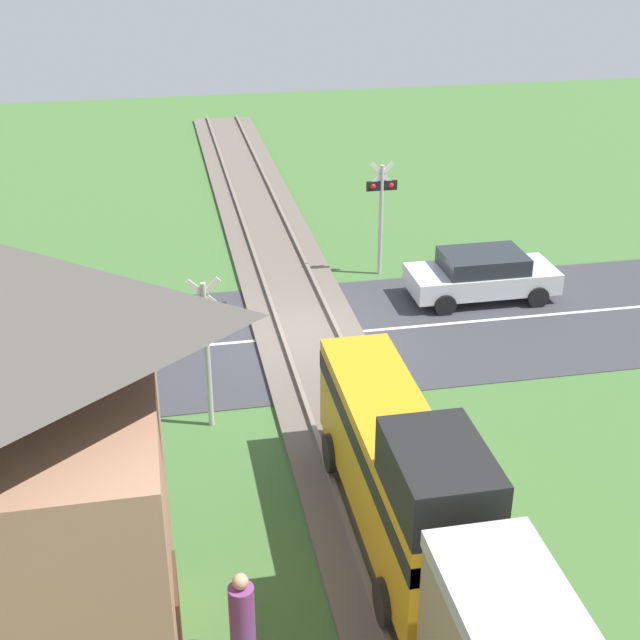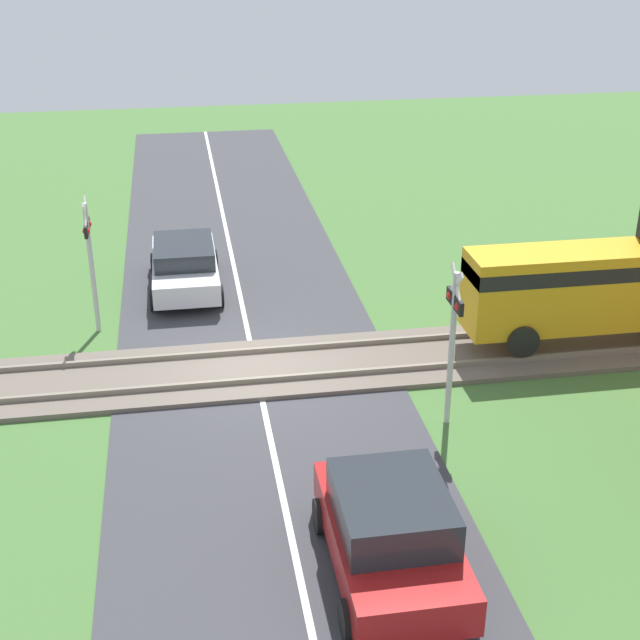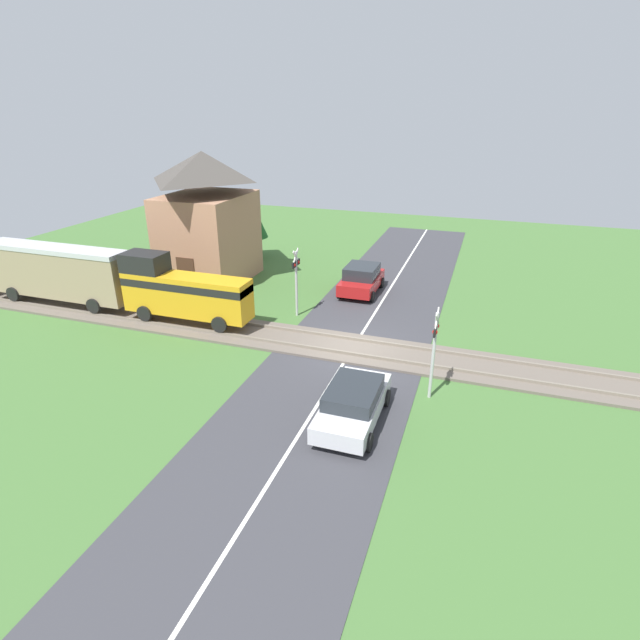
% 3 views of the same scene
% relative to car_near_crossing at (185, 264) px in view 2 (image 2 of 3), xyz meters
% --- Properties ---
extents(ground_plane, '(60.00, 60.00, 0.00)m').
position_rel_car_near_crossing_xyz_m(ground_plane, '(5.18, 1.44, -0.73)').
color(ground_plane, '#426B33').
extents(road_surface, '(48.00, 6.40, 0.02)m').
position_rel_car_near_crossing_xyz_m(road_surface, '(5.18, 1.44, -0.72)').
color(road_surface, '#38383D').
rests_on(road_surface, ground_plane).
extents(track_bed, '(2.80, 48.00, 0.24)m').
position_rel_car_near_crossing_xyz_m(track_bed, '(5.18, 1.44, -0.66)').
color(track_bed, '#665B51').
rests_on(track_bed, ground_plane).
extents(car_near_crossing, '(4.11, 1.93, 1.36)m').
position_rel_car_near_crossing_xyz_m(car_near_crossing, '(0.00, 0.00, 0.00)').
color(car_near_crossing, silver).
rests_on(car_near_crossing, ground_plane).
extents(car_far_side, '(3.77, 2.03, 1.60)m').
position_rel_car_near_crossing_xyz_m(car_far_side, '(12.29, 2.88, 0.09)').
color(car_far_side, '#A81919').
rests_on(car_far_side, ground_plane).
extents(crossing_signal_west_approach, '(0.90, 0.18, 3.46)m').
position_rel_car_near_crossing_xyz_m(crossing_signal_west_approach, '(2.36, -2.25, 1.47)').
color(crossing_signal_west_approach, '#B7B7B7').
rests_on(crossing_signal_west_approach, ground_plane).
extents(crossing_signal_east_approach, '(0.90, 0.18, 3.46)m').
position_rel_car_near_crossing_xyz_m(crossing_signal_east_approach, '(8.00, 5.13, 1.47)').
color(crossing_signal_east_approach, '#B7B7B7').
rests_on(crossing_signal_east_approach, ground_plane).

